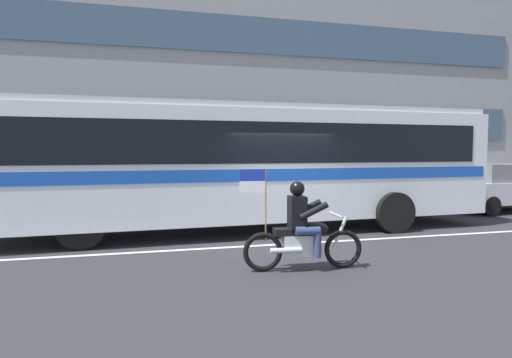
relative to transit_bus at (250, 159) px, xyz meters
The scene contains 7 objects.
ground_plane 2.30m from the transit_bus, 65.65° to the right, with size 60.00×60.00×0.00m, color #2B2B2D.
sidewalk_curb 4.34m from the transit_bus, 82.12° to the left, with size 28.00×3.80×0.15m, color gray.
lane_center_stripe 2.65m from the transit_bus, 73.23° to the right, with size 26.60×0.14×0.01m, color silver.
office_building_facade 6.83m from the transit_bus, 85.01° to the left, with size 28.00×0.89×9.41m.
transit_bus is the anchor object (origin of this frame).
motorcycle_with_rider 4.04m from the transit_bus, 89.78° to the right, with size 2.19×0.65×1.78m.
parked_sedan_curbside 9.53m from the transit_bus, ahead, with size 4.41×1.97×1.64m.
Camera 1 is at (-3.18, -9.70, 2.09)m, focal length 30.37 mm.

